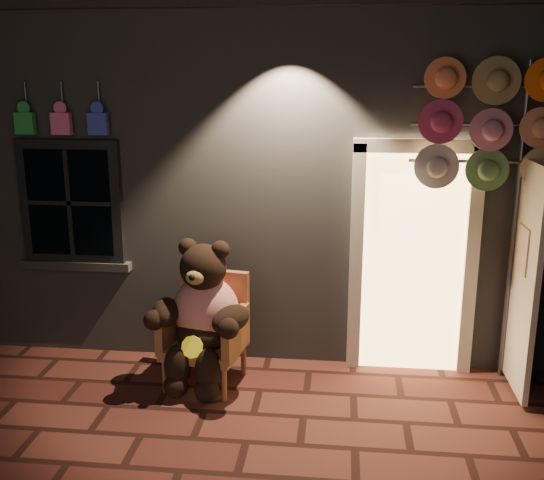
# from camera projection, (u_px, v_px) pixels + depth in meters

# --- Properties ---
(ground) EXTENTS (60.00, 60.00, 0.00)m
(ground) POSITION_uv_depth(u_px,v_px,m) (246.00, 442.00, 4.89)
(ground) COLOR brown
(ground) RESTS_ON ground
(shop_building) EXTENTS (7.30, 5.95, 3.51)m
(shop_building) POSITION_uv_depth(u_px,v_px,m) (290.00, 153.00, 8.28)
(shop_building) COLOR slate
(shop_building) RESTS_ON ground
(wicker_armchair) EXTENTS (0.78, 0.72, 1.00)m
(wicker_armchair) POSITION_uv_depth(u_px,v_px,m) (208.00, 329.00, 5.78)
(wicker_armchair) COLOR #9F613D
(wicker_armchair) RESTS_ON ground
(teddy_bear) EXTENTS (0.96, 0.81, 1.33)m
(teddy_bear) POSITION_uv_depth(u_px,v_px,m) (203.00, 315.00, 5.61)
(teddy_bear) COLOR red
(teddy_bear) RESTS_ON ground
(hat_rack) EXTENTS (1.69, 0.22, 2.88)m
(hat_rack) POSITION_uv_depth(u_px,v_px,m) (512.00, 125.00, 5.31)
(hat_rack) COLOR #59595E
(hat_rack) RESTS_ON ground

